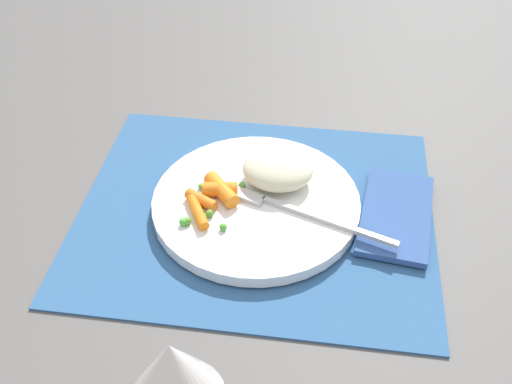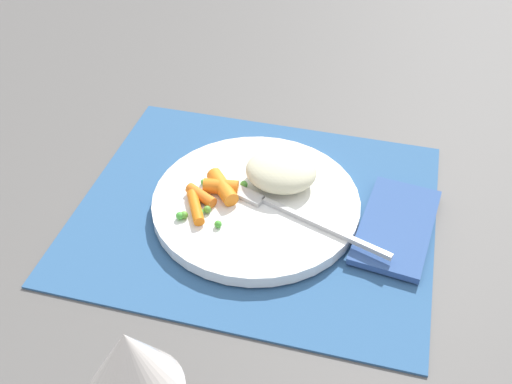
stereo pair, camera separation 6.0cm
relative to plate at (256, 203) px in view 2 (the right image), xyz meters
The scene contains 9 objects.
ground_plane 0.01m from the plate, ahead, with size 2.40×2.40×0.00m, color #565451.
placemat 0.01m from the plate, ahead, with size 0.41×0.34×0.01m, color #2D5684.
plate is the anchor object (origin of this frame).
rice_mound 0.05m from the plate, 121.27° to the right, with size 0.08×0.07×0.04m, color beige.
carrot_portion 0.05m from the plate, 11.02° to the left, with size 0.06×0.08×0.02m.
pea_scatter 0.06m from the plate, 30.17° to the left, with size 0.06×0.08×0.01m.
fork 0.05m from the plate, 160.70° to the left, with size 0.20×0.08×0.01m.
wine_glass 0.29m from the plate, 85.69° to the left, with size 0.07×0.07×0.14m.
napkin 0.16m from the plate, behind, with size 0.08×0.14×0.01m, color #33518C.
Camera 2 is at (-0.13, 0.49, 0.48)m, focal length 42.04 mm.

